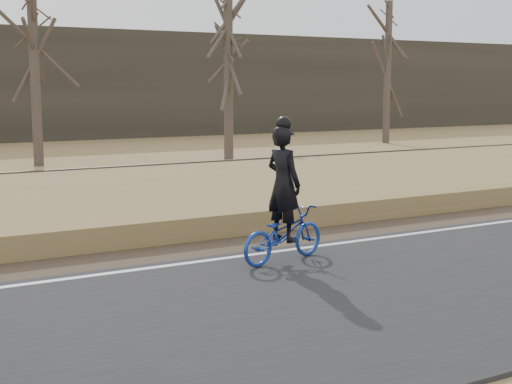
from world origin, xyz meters
TOP-DOWN VIEW (x-y plane):
  - ground at (0.00, 0.00)m, footprint 120.00×120.00m
  - road at (0.00, -2.50)m, footprint 120.00×6.00m
  - edge_line at (0.00, 0.20)m, footprint 120.00×0.12m
  - cyclist at (4.32, -0.43)m, footprint 1.84×1.00m
  - bare_tree_center at (4.03, 16.52)m, footprint 0.36×0.36m
  - bare_tree_right at (10.75, 14.23)m, footprint 0.36×0.36m
  - bare_tree_far_right at (22.07, 18.62)m, footprint 0.36×0.36m

SIDE VIEW (x-z plane):
  - ground at x=0.00m, z-range 0.00..0.00m
  - road at x=0.00m, z-range 0.00..0.06m
  - edge_line at x=0.00m, z-range 0.06..0.07m
  - cyclist at x=4.32m, z-range -0.34..2.05m
  - bare_tree_right at x=10.75m, z-range 0.00..6.36m
  - bare_tree_far_right at x=22.07m, z-range 0.00..7.16m
  - bare_tree_center at x=4.03m, z-range 0.00..7.68m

